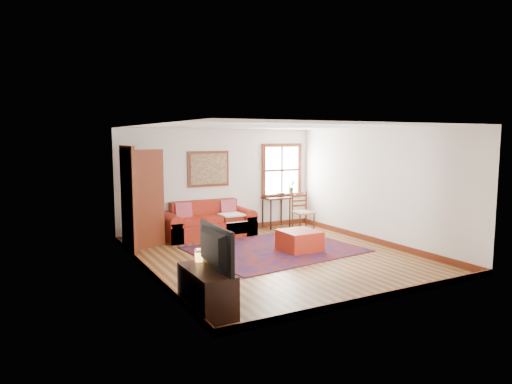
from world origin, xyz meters
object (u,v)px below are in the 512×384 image
ladder_back_chair (302,210)px  media_cabinet (207,290)px  red_ottoman (300,241)px  side_table (276,202)px  red_leather_sofa (208,225)px

ladder_back_chair → media_cabinet: 5.46m
media_cabinet → ladder_back_chair: bearing=42.8°
media_cabinet → red_ottoman: bearing=36.5°
red_ottoman → side_table: 2.49m
red_ottoman → red_leather_sofa: bearing=116.9°
red_ottoman → media_cabinet: bearing=-144.2°
red_leather_sofa → red_ottoman: 2.41m
media_cabinet → side_table: bearing=50.1°
red_leather_sofa → side_table: red_leather_sofa is taller
red_ottoman → side_table: bearing=69.6°
side_table → ladder_back_chair: (0.29, -0.74, -0.14)m
red_leather_sofa → media_cabinet: bearing=-112.6°
ladder_back_chair → red_leather_sofa: bearing=165.8°
ladder_back_chair → media_cabinet: bearing=-137.2°
red_ottoman → media_cabinet: 3.60m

